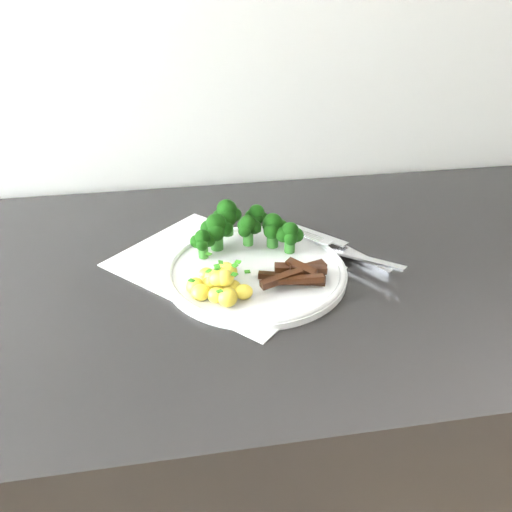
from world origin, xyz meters
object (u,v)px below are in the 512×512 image
Objects in this scene: plate at (256,270)px; broccoli at (243,226)px; potatoes at (219,283)px; fork at (352,253)px; knife at (352,253)px; counter at (300,475)px; recipe_paper at (222,266)px; beef_strips at (297,274)px.

broccoli reaches higher than plate.
fork is (0.19, 0.05, -0.01)m from potatoes.
broccoli is at bearing 164.82° from knife.
counter is 25.69× the size of potatoes.
plate is 0.14m from fork.
fork reaches higher than plate.
broccoli is (0.03, 0.04, 0.04)m from recipe_paper.
broccoli is 0.12m from potatoes.
counter is 6.99× the size of recipe_paper.
potatoes is at bearing -112.86° from broccoli.
counter is 15.80× the size of knife.
knife reaches higher than plate.
broccoli is (-0.01, 0.06, 0.04)m from plate.
knife is at bearing 8.62° from plate.
beef_strips is at bearing -36.39° from plate.
recipe_paper is 1.40× the size of plate.
broccoli is at bearing 150.38° from counter.
knife is at bearing -15.18° from broccoli.
beef_strips is 0.10m from fork.
potatoes is (-0.05, -0.05, 0.02)m from plate.
broccoli reaches higher than fork.
beef_strips is at bearing -154.38° from fork.
counter is 23.94× the size of beef_strips.
recipe_paper reaches higher than counter.
potatoes is 0.70× the size of fork.
plate reaches higher than counter.
recipe_paper is 0.19m from knife.
counter is 0.47m from knife.
beef_strips reaches higher than recipe_paper.
beef_strips is at bearing -127.35° from counter.
plate is at bearing 40.03° from potatoes.
counter is 17.95× the size of fork.
beef_strips is at bearing -148.62° from knife.
plate is 0.07m from broccoli.
beef_strips reaches higher than knife.
plate is at bearing -177.12° from fork.
recipe_paper is at bearing 178.31° from knife.
plate is at bearing -82.04° from broccoli.
counter is 0.48m from beef_strips.
fork is (0.15, -0.06, -0.03)m from broccoli.
counter is at bearing 52.65° from beef_strips.
recipe_paper is 0.11m from beef_strips.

